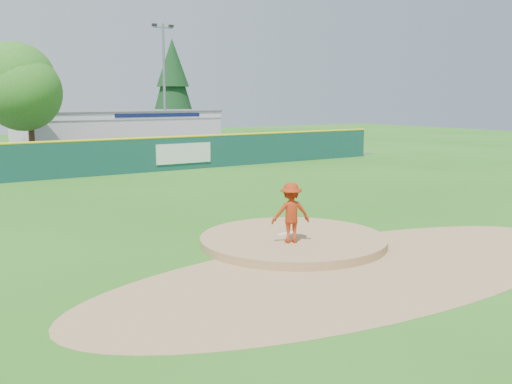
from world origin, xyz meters
TOP-DOWN VIEW (x-y plane):
  - ground at (0.00, 0.00)m, footprint 120.00×120.00m
  - pitchers_mound at (0.00, 0.00)m, footprint 5.50×5.50m
  - pitching_rubber at (0.00, 0.30)m, footprint 0.60×0.15m
  - infield_dirt_arc at (0.00, -3.00)m, footprint 15.40×15.40m
  - parking_lot at (0.00, 27.00)m, footprint 44.00×16.00m
  - pitcher at (-0.49, -0.54)m, footprint 1.25×0.98m
  - van at (2.58, 24.05)m, footprint 6.17×4.42m
  - pool_building_grp at (6.00, 31.99)m, footprint 15.20×8.20m
  - fence_banners at (-3.20, 17.92)m, footprint 20.41×0.04m
  - outfield_fence at (0.00, 18.00)m, footprint 40.00×0.14m
  - deciduous_tree at (-2.00, 25.00)m, footprint 5.60×5.60m
  - conifer_tree at (13.00, 36.00)m, footprint 4.40×4.40m
  - light_pole_right at (9.00, 29.00)m, footprint 1.75×0.25m

SIDE VIEW (x-z plane):
  - ground at x=0.00m, z-range 0.00..0.00m
  - pitchers_mound at x=0.00m, z-range -0.25..0.25m
  - infield_dirt_arc at x=0.00m, z-range 0.00..0.01m
  - parking_lot at x=0.00m, z-range 0.00..0.02m
  - pitching_rubber at x=0.00m, z-range 0.25..0.29m
  - van at x=2.58m, z-range 0.02..1.58m
  - fence_banners at x=-3.20m, z-range 0.40..1.60m
  - outfield_fence at x=0.00m, z-range 0.05..2.12m
  - pitcher at x=-0.49m, z-range 0.25..1.95m
  - pool_building_grp at x=6.00m, z-range 0.01..3.32m
  - deciduous_tree at x=-2.00m, z-range 0.87..8.23m
  - conifer_tree at x=13.00m, z-range 0.79..10.29m
  - light_pole_right at x=9.00m, z-range 0.54..10.54m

